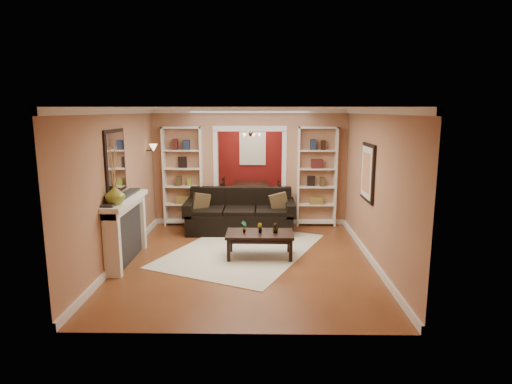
{
  "coord_description": "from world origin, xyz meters",
  "views": [
    {
      "loc": [
        0.3,
        -8.75,
        2.66
      ],
      "look_at": [
        0.17,
        -0.8,
        1.14
      ],
      "focal_mm": 30.0,
      "sensor_mm": 36.0,
      "label": 1
    }
  ],
  "objects_px": {
    "sofa": "(240,211)",
    "dining_table": "(251,197)",
    "bookshelf_left": "(183,177)",
    "coffee_table": "(260,245)",
    "fireplace": "(127,230)",
    "bookshelf_right": "(317,177)"
  },
  "relations": [
    {
      "from": "coffee_table",
      "to": "bookshelf_right",
      "type": "bearing_deg",
      "value": 60.43
    },
    {
      "from": "dining_table",
      "to": "sofa",
      "type": "bearing_deg",
      "value": 175.37
    },
    {
      "from": "bookshelf_left",
      "to": "dining_table",
      "type": "distance_m",
      "value": 2.43
    },
    {
      "from": "sofa",
      "to": "coffee_table",
      "type": "xyz_separation_m",
      "value": [
        0.45,
        -1.68,
        -0.24
      ]
    },
    {
      "from": "coffee_table",
      "to": "bookshelf_left",
      "type": "xyz_separation_m",
      "value": [
        -1.8,
        2.26,
        0.92
      ]
    },
    {
      "from": "sofa",
      "to": "bookshelf_right",
      "type": "xyz_separation_m",
      "value": [
        1.75,
        0.58,
        0.68
      ]
    },
    {
      "from": "coffee_table",
      "to": "sofa",
      "type": "bearing_deg",
      "value": 105.31
    },
    {
      "from": "sofa",
      "to": "bookshelf_left",
      "type": "xyz_separation_m",
      "value": [
        -1.35,
        0.58,
        0.68
      ]
    },
    {
      "from": "sofa",
      "to": "dining_table",
      "type": "xyz_separation_m",
      "value": [
        0.18,
        2.27,
        -0.16
      ]
    },
    {
      "from": "bookshelf_left",
      "to": "fireplace",
      "type": "bearing_deg",
      "value": -102.05
    },
    {
      "from": "coffee_table",
      "to": "dining_table",
      "type": "height_order",
      "value": "dining_table"
    },
    {
      "from": "dining_table",
      "to": "coffee_table",
      "type": "bearing_deg",
      "value": -176.17
    },
    {
      "from": "bookshelf_left",
      "to": "bookshelf_right",
      "type": "bearing_deg",
      "value": 0.0
    },
    {
      "from": "coffee_table",
      "to": "bookshelf_right",
      "type": "xyz_separation_m",
      "value": [
        1.3,
        2.26,
        0.92
      ]
    },
    {
      "from": "fireplace",
      "to": "coffee_table",
      "type": "bearing_deg",
      "value": 6.61
    },
    {
      "from": "fireplace",
      "to": "dining_table",
      "type": "bearing_deg",
      "value": 63.82
    },
    {
      "from": "fireplace",
      "to": "bookshelf_right",
      "type": "bearing_deg",
      "value": 34.8
    },
    {
      "from": "bookshelf_right",
      "to": "fireplace",
      "type": "distance_m",
      "value": 4.47
    },
    {
      "from": "sofa",
      "to": "dining_table",
      "type": "bearing_deg",
      "value": 85.37
    },
    {
      "from": "sofa",
      "to": "fireplace",
      "type": "bearing_deg",
      "value": -134.13
    },
    {
      "from": "dining_table",
      "to": "fireplace",
      "type": "bearing_deg",
      "value": 153.82
    },
    {
      "from": "coffee_table",
      "to": "dining_table",
      "type": "bearing_deg",
      "value": 94.18
    }
  ]
}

